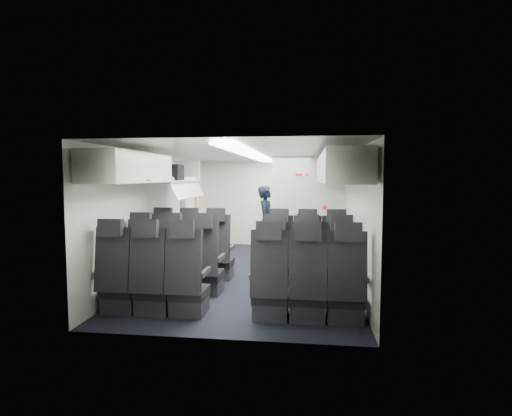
% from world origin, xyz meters
% --- Properties ---
extents(cabin_shell, '(3.41, 6.01, 2.16)m').
position_xyz_m(cabin_shell, '(0.00, 0.00, 1.12)').
color(cabin_shell, black).
rests_on(cabin_shell, ground).
extents(seat_row_front, '(3.33, 0.56, 1.24)m').
position_xyz_m(seat_row_front, '(-0.00, -0.53, 0.40)').
color(seat_row_front, black).
rests_on(seat_row_front, cabin_shell).
extents(seat_row_mid, '(3.33, 0.56, 1.24)m').
position_xyz_m(seat_row_mid, '(-0.00, -1.43, 0.40)').
color(seat_row_mid, black).
rests_on(seat_row_mid, cabin_shell).
extents(seat_row_rear, '(3.33, 0.56, 1.24)m').
position_xyz_m(seat_row_rear, '(-0.00, -2.33, 0.40)').
color(seat_row_rear, black).
rests_on(seat_row_rear, cabin_shell).
extents(overhead_bin_left_rear, '(0.53, 1.80, 0.40)m').
position_xyz_m(overhead_bin_left_rear, '(-1.40, -2.00, 1.86)').
color(overhead_bin_left_rear, silver).
rests_on(overhead_bin_left_rear, cabin_shell).
extents(overhead_bin_left_front_open, '(0.64, 1.70, 0.72)m').
position_xyz_m(overhead_bin_left_front_open, '(-1.44, -0.25, 1.74)').
color(overhead_bin_left_front_open, '#9E9E93').
rests_on(overhead_bin_left_front_open, cabin_shell).
extents(overhead_bin_right_rear, '(0.53, 1.80, 0.40)m').
position_xyz_m(overhead_bin_right_rear, '(1.40, -2.00, 1.86)').
color(overhead_bin_right_rear, silver).
rests_on(overhead_bin_right_rear, cabin_shell).
extents(overhead_bin_right_front, '(0.53, 1.70, 0.40)m').
position_xyz_m(overhead_bin_right_front, '(1.40, -0.25, 1.86)').
color(overhead_bin_right_front, silver).
rests_on(overhead_bin_right_front, cabin_shell).
extents(bulkhead_partition, '(1.40, 0.15, 2.13)m').
position_xyz_m(bulkhead_partition, '(0.98, 0.80, 1.08)').
color(bulkhead_partition, silver).
rests_on(bulkhead_partition, cabin_shell).
extents(galley_unit, '(0.85, 0.52, 1.90)m').
position_xyz_m(galley_unit, '(0.95, 2.72, 0.95)').
color(galley_unit, '#939399').
rests_on(galley_unit, cabin_shell).
extents(boarding_door, '(0.12, 1.27, 1.86)m').
position_xyz_m(boarding_door, '(-1.64, 1.55, 0.95)').
color(boarding_door, silver).
rests_on(boarding_door, cabin_shell).
extents(flight_attendant, '(0.43, 0.60, 1.55)m').
position_xyz_m(flight_attendant, '(0.10, 1.36, 0.78)').
color(flight_attendant, black).
rests_on(flight_attendant, ground).
extents(carry_on_bag, '(0.45, 0.32, 0.26)m').
position_xyz_m(carry_on_bag, '(-1.35, -0.60, 1.82)').
color(carry_on_bag, black).
rests_on(carry_on_bag, overhead_bin_left_front_open).
extents(papers, '(0.20, 0.02, 0.14)m').
position_xyz_m(papers, '(0.29, 1.31, 1.05)').
color(papers, white).
rests_on(papers, flight_attendant).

